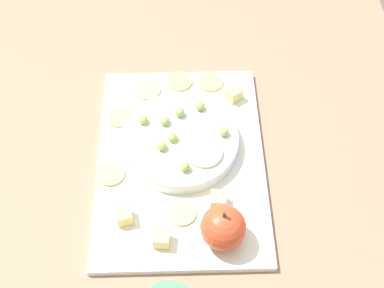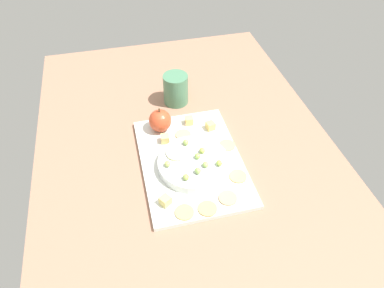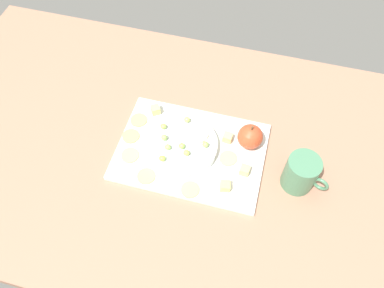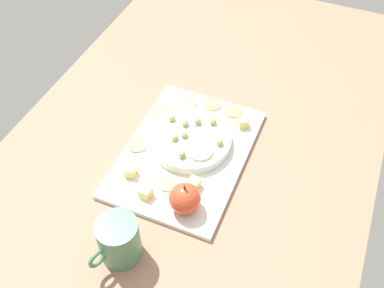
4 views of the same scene
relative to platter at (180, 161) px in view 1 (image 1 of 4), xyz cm
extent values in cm
cube|color=#996C55|center=(4.70, -0.18, -2.66)|extent=(144.47, 83.84, 4.10)
cube|color=silver|center=(0.00, 0.00, 0.00)|extent=(37.90, 26.66, 1.22)
cylinder|color=silver|center=(2.60, -0.57, 1.82)|extent=(18.79, 18.79, 2.41)
sphere|color=#C24627|center=(-14.12, -6.02, 3.90)|extent=(6.58, 6.58, 6.58)
cylinder|color=brown|center=(-14.12, -6.02, 7.79)|extent=(0.50, 0.50, 1.20)
cube|color=#ECCF6A|center=(-10.82, 8.25, 1.77)|extent=(2.77, 2.77, 2.33)
cube|color=#E4CA74|center=(-8.48, -5.72, 1.77)|extent=(2.54, 2.54, 2.33)
cube|color=#E2D371|center=(12.61, -9.59, 1.77)|extent=(3.21, 3.21, 2.33)
cube|color=#F2CC70|center=(-14.59, 2.72, 1.77)|extent=(2.54, 2.54, 2.33)
cylinder|color=tan|center=(14.71, 5.47, 0.81)|extent=(4.57, 4.57, 0.40)
cylinder|color=tan|center=(-9.90, 0.23, 0.81)|extent=(4.57, 4.57, 0.40)
cylinder|color=tan|center=(8.76, 10.12, 0.81)|extent=(4.57, 4.57, 0.40)
cylinder|color=tan|center=(16.55, -0.32, 0.81)|extent=(4.57, 4.57, 0.40)
cylinder|color=tan|center=(16.27, -5.74, 0.81)|extent=(4.57, 4.57, 0.40)
cylinder|color=tan|center=(-2.76, 10.85, 0.81)|extent=(4.57, 4.57, 0.40)
ellipsoid|color=#9DC24A|center=(5.71, 5.81, 3.74)|extent=(1.71, 1.54, 1.44)
ellipsoid|color=#A0B24E|center=(0.35, 2.72, 3.74)|extent=(1.71, 1.54, 1.45)
ellipsoid|color=#8EAD56|center=(-3.65, -0.83, 3.81)|extent=(1.71, 1.54, 1.59)
ellipsoid|color=#A0B65A|center=(2.91, -7.15, 3.78)|extent=(1.71, 1.54, 1.53)
ellipsoid|color=#8FBE52|center=(2.02, 1.04, 3.73)|extent=(1.71, 1.54, 1.42)
ellipsoid|color=#93AE4E|center=(8.30, -3.53, 3.77)|extent=(1.71, 1.54, 1.50)
ellipsoid|color=#8AAE58|center=(7.03, 0.15, 3.81)|extent=(1.71, 1.54, 1.58)
ellipsoid|color=#90B659|center=(5.36, 2.28, 3.73)|extent=(1.71, 1.54, 1.43)
cylinder|color=beige|center=(-0.81, -3.90, 3.32)|extent=(5.75, 5.75, 0.60)
camera|label=1|loc=(-47.67, -0.81, 70.23)|focal=49.14mm
camera|label=2|loc=(62.93, -15.29, 70.22)|focal=32.84mm
camera|label=3|loc=(-13.46, 49.25, 83.71)|focal=35.15mm
camera|label=4|loc=(-61.12, -27.25, 78.93)|focal=42.26mm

